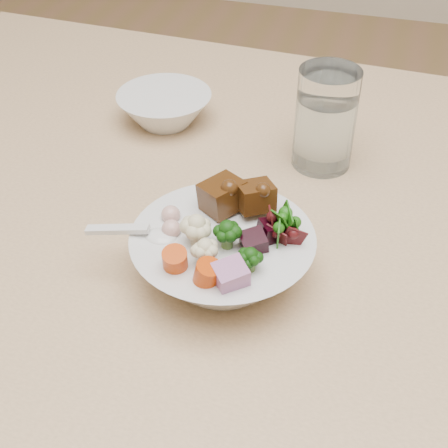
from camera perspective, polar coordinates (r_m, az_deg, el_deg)
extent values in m
cube|color=tan|center=(0.74, 14.38, -3.61)|extent=(1.72, 1.03, 0.04)
cylinder|color=tan|center=(1.50, -15.49, 1.64)|extent=(0.06, 0.06, 0.75)
cylinder|color=tan|center=(1.50, 16.09, -7.93)|extent=(0.03, 0.03, 0.38)
cylinder|color=tan|center=(1.73, 19.22, -1.07)|extent=(0.03, 0.03, 0.38)
sphere|color=black|center=(0.62, 0.29, -1.32)|extent=(0.03, 0.03, 0.03)
sphere|color=beige|center=(0.62, -2.52, -0.92)|extent=(0.03, 0.03, 0.03)
cube|color=black|center=(0.63, 4.36, -0.79)|extent=(0.03, 0.03, 0.02)
cube|color=#9B5D8D|center=(0.58, 0.61, -4.79)|extent=(0.04, 0.04, 0.03)
cylinder|color=#C95005|center=(0.60, -4.49, -3.41)|extent=(0.03, 0.03, 0.03)
sphere|color=#CC998F|center=(0.64, -4.84, -0.46)|extent=(0.02, 0.02, 0.02)
ellipsoid|color=silver|center=(0.64, -5.79, -1.22)|extent=(0.04, 0.03, 0.01)
cube|color=silver|center=(0.65, -9.73, -0.48)|extent=(0.07, 0.02, 0.02)
cylinder|color=white|center=(0.82, 9.26, 9.46)|extent=(0.08, 0.08, 0.13)
cylinder|color=white|center=(0.83, 9.14, 8.45)|extent=(0.07, 0.07, 0.09)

